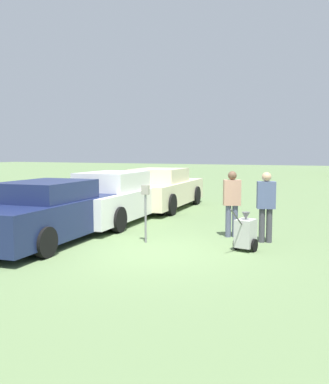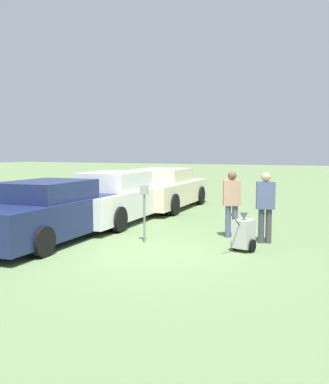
% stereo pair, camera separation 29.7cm
% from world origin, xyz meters
% --- Properties ---
extents(ground_plane, '(120.00, 120.00, 0.00)m').
position_xyz_m(ground_plane, '(0.00, 0.00, 0.00)').
color(ground_plane, '#607A4C').
extents(parked_car_navy, '(2.25, 5.25, 1.45)m').
position_xyz_m(parked_car_navy, '(-2.59, 0.17, 0.68)').
color(parked_car_navy, '#19234C').
rests_on(parked_car_navy, ground_plane).
extents(parked_car_white, '(2.22, 5.39, 1.53)m').
position_xyz_m(parked_car_white, '(-2.59, 3.17, 0.71)').
color(parked_car_white, silver).
rests_on(parked_car_white, ground_plane).
extents(parked_car_cream, '(2.38, 5.27, 1.51)m').
position_xyz_m(parked_car_cream, '(-2.59, 6.50, 0.71)').
color(parked_car_cream, beige).
rests_on(parked_car_cream, ground_plane).
extents(parking_meter, '(0.18, 0.09, 1.36)m').
position_xyz_m(parking_meter, '(-0.39, 0.82, 0.95)').
color(parking_meter, slate).
rests_on(parking_meter, ground_plane).
extents(person_worker, '(0.47, 0.38, 1.66)m').
position_xyz_m(person_worker, '(1.29, 2.30, 0.94)').
color(person_worker, '#515670').
rests_on(person_worker, ground_plane).
extents(person_supervisor, '(0.47, 0.34, 1.66)m').
position_xyz_m(person_supervisor, '(2.19, 2.00, 0.94)').
color(person_supervisor, '#3F3F47').
rests_on(person_supervisor, ground_plane).
extents(equipment_cart, '(0.51, 1.00, 1.00)m').
position_xyz_m(equipment_cart, '(1.96, 0.97, 0.39)').
color(equipment_cart, '#B2B2AD').
rests_on(equipment_cart, ground_plane).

